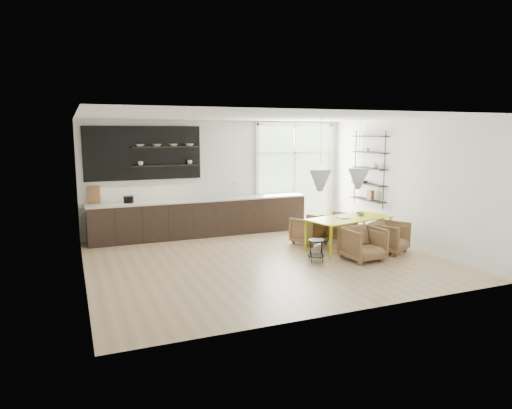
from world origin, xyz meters
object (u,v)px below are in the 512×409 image
(armchair_front_right, at_px, (389,237))
(armchair_front_left, at_px, (363,244))
(dining_table, at_px, (349,220))
(armchair_back_left, at_px, (309,230))
(wire_stool, at_px, (316,248))
(armchair_back_right, at_px, (339,226))

(armchair_front_right, bearing_deg, armchair_front_left, 169.53)
(armchair_front_right, bearing_deg, dining_table, 107.22)
(dining_table, distance_m, armchair_front_left, 1.00)
(armchair_back_left, bearing_deg, wire_stool, 43.00)
(dining_table, bearing_deg, armchair_back_right, 60.66)
(armchair_front_left, bearing_deg, armchair_back_left, 96.69)
(dining_table, height_order, armchair_front_right, dining_table)
(dining_table, distance_m, armchair_front_right, 0.94)
(armchair_front_right, distance_m, wire_stool, 1.85)
(armchair_back_right, relative_size, armchair_front_left, 0.95)
(dining_table, height_order, armchair_front_left, dining_table)
(armchair_back_left, distance_m, armchair_front_right, 1.82)
(armchair_back_left, bearing_deg, armchair_front_right, 109.65)
(dining_table, distance_m, armchair_back_right, 0.93)
(armchair_back_right, bearing_deg, armchair_back_left, -24.11)
(wire_stool, bearing_deg, armchair_front_left, -15.79)
(armchair_back_right, height_order, armchair_front_left, armchair_front_left)
(armchair_back_left, xyz_separation_m, armchair_front_right, (1.24, -1.33, 0.01))
(dining_table, height_order, armchair_back_right, dining_table)
(dining_table, bearing_deg, wire_stool, -163.83)
(dining_table, bearing_deg, armchair_front_left, -118.61)
(armchair_back_left, relative_size, armchair_back_right, 0.99)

